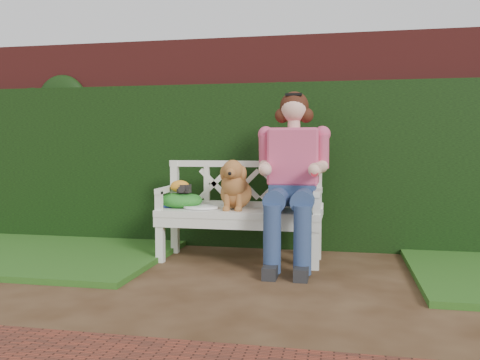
# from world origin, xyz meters

# --- Properties ---
(ground) EXTENTS (60.00, 60.00, 0.00)m
(ground) POSITION_xyz_m (0.00, 0.00, 0.00)
(ground) COLOR #341F10
(brick_wall) EXTENTS (10.00, 0.30, 2.20)m
(brick_wall) POSITION_xyz_m (0.00, 1.90, 1.10)
(brick_wall) COLOR maroon
(brick_wall) RESTS_ON ground
(ivy_hedge) EXTENTS (10.00, 0.18, 1.70)m
(ivy_hedge) POSITION_xyz_m (0.00, 1.68, 0.85)
(ivy_hedge) COLOR #16390D
(ivy_hedge) RESTS_ON ground
(grass_left) EXTENTS (2.60, 2.00, 0.05)m
(grass_left) POSITION_xyz_m (-2.40, 0.90, 0.03)
(grass_left) COLOR #184113
(grass_left) RESTS_ON ground
(garden_bench) EXTENTS (1.60, 0.65, 0.48)m
(garden_bench) POSITION_xyz_m (-0.39, 1.01, 0.24)
(garden_bench) COLOR white
(garden_bench) RESTS_ON ground
(seated_woman) EXTENTS (0.81, 1.00, 1.60)m
(seated_woman) POSITION_xyz_m (0.10, 0.99, 0.80)
(seated_woman) COLOR #EE4461
(seated_woman) RESTS_ON ground
(dog) EXTENTS (0.37, 0.46, 0.46)m
(dog) POSITION_xyz_m (-0.43, 1.01, 0.71)
(dog) COLOR olive
(dog) RESTS_ON garden_bench
(tennis_racket) EXTENTS (0.69, 0.43, 0.03)m
(tennis_racket) POSITION_xyz_m (-0.79, 0.98, 0.50)
(tennis_racket) COLOR white
(tennis_racket) RESTS_ON garden_bench
(green_bag) EXTENTS (0.42, 0.33, 0.14)m
(green_bag) POSITION_xyz_m (-0.97, 1.03, 0.55)
(green_bag) COLOR #2A7A37
(green_bag) RESTS_ON garden_bench
(camera_item) EXTENTS (0.12, 0.09, 0.08)m
(camera_item) POSITION_xyz_m (-0.93, 1.00, 0.66)
(camera_item) COLOR black
(camera_item) RESTS_ON green_bag
(baseball_glove) EXTENTS (0.22, 0.18, 0.12)m
(baseball_glove) POSITION_xyz_m (-0.97, 1.02, 0.68)
(baseball_glove) COLOR orange
(baseball_glove) RESTS_ON green_bag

